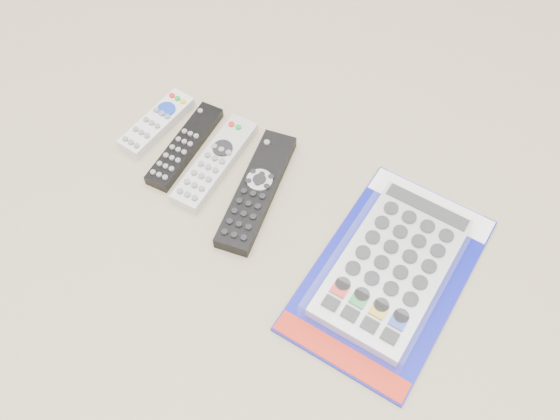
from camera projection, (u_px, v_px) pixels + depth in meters
The scene contains 5 objects.
remote_small_grey at pixel (157, 123), 0.96m from camera, with size 0.05×0.14×0.02m.
remote_slim_black at pixel (185, 146), 0.93m from camera, with size 0.04×0.17×0.02m.
remote_silver_dvd at pixel (215, 162), 0.92m from camera, with size 0.04×0.18×0.02m.
remote_large_black at pixel (257, 191), 0.89m from camera, with size 0.08×0.21×0.02m.
jumbo_remote_packaged at pixel (393, 266), 0.81m from camera, with size 0.20×0.31×0.04m.
Camera 1 is at (0.26, -0.43, 0.74)m, focal length 40.00 mm.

